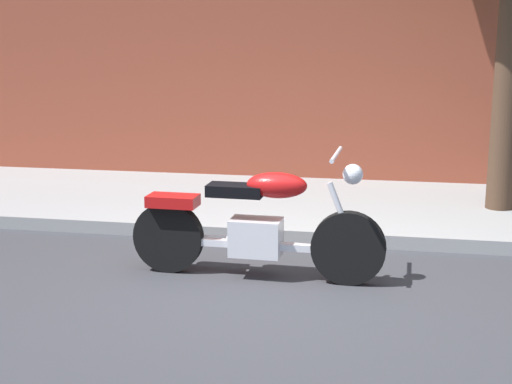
# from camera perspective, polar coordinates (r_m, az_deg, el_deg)

# --- Properties ---
(ground_plane) EXTENTS (60.00, 60.00, 0.00)m
(ground_plane) POSITION_cam_1_polar(r_m,az_deg,el_deg) (6.05, 2.03, -7.79)
(ground_plane) COLOR #38383D
(sidewalk) EXTENTS (19.88, 2.82, 0.14)m
(sidewalk) POSITION_cam_1_polar(r_m,az_deg,el_deg) (8.67, 4.85, -1.15)
(sidewalk) COLOR #949494
(sidewalk) RESTS_ON ground
(motorcycle) EXTENTS (2.23, 0.70, 1.13)m
(motorcycle) POSITION_cam_1_polar(r_m,az_deg,el_deg) (6.23, -0.01, -2.65)
(motorcycle) COLOR black
(motorcycle) RESTS_ON ground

